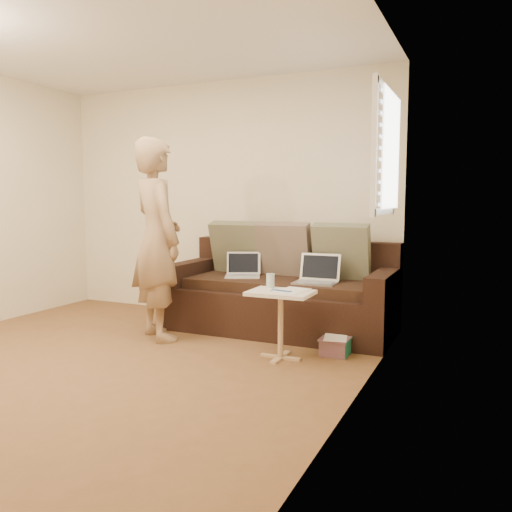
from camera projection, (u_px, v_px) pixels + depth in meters
The scene contains 17 objects.
floor at pixel (84, 372), 3.94m from camera, with size 4.50×4.50×0.00m, color brown.
ceiling at pixel (71, 14), 3.66m from camera, with size 4.50×4.50×0.00m, color white.
wall_back at pixel (222, 200), 5.84m from camera, with size 4.00×4.00×0.00m, color beige.
wall_right at pixel (347, 199), 2.98m from camera, with size 4.50×4.50×0.00m, color beige.
window_blinds at pixel (387, 151), 4.32m from camera, with size 0.12×0.88×1.08m, color white, non-canonical shape.
sofa at pixel (281, 288), 5.13m from camera, with size 2.20×0.95×0.85m, color black, non-canonical shape.
pillow_left at pixel (237, 247), 5.55m from camera, with size 0.55×0.14×0.55m, color #61654A, non-canonical shape.
pillow_mid at pixel (284, 250), 5.31m from camera, with size 0.55×0.14×0.55m, color brown, non-canonical shape.
pillow_right at pixel (341, 252), 5.06m from camera, with size 0.55×0.14×0.55m, color #61654A, non-canonical shape.
laptop_silver at pixel (315, 284), 4.82m from camera, with size 0.39×0.28×0.26m, color #B7BABC, non-canonical shape.
laptop_white at pixel (242, 277), 5.24m from camera, with size 0.35×0.25×0.25m, color white, non-canonical shape.
person at pixel (157, 239), 4.81m from camera, with size 0.68×0.46×1.87m, color #8F744E.
side_table at pixel (281, 325), 4.23m from camera, with size 0.51×0.36×0.56m, color silver, non-canonical shape.
drinking_glass at pixel (270, 281), 4.36m from camera, with size 0.07×0.07×0.12m, color silver, non-canonical shape.
scissors at pixel (281, 291), 4.17m from camera, with size 0.18×0.10×0.02m, color silver, non-canonical shape.
paper_on_table at pixel (292, 290), 4.22m from camera, with size 0.21×0.30×0.00m, color white, non-canonical shape.
striped_box at pixel (335, 346), 4.35m from camera, with size 0.24×0.24×0.15m, color #BF1C4E, non-canonical shape.
Camera 1 is at (2.75, -2.95, 1.30)m, focal length 36.44 mm.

